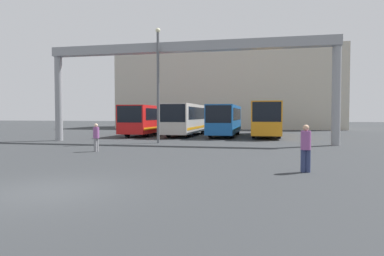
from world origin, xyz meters
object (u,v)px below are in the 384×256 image
at_px(bus_slot_0, 148,118).
at_px(bus_slot_2, 225,119).
at_px(pedestrian_mid_right, 306,147).
at_px(pedestrian_mid_left, 96,137).
at_px(bus_slot_1, 187,118).
at_px(lamp_post, 158,81).
at_px(bus_slot_3, 266,117).

relative_size(bus_slot_0, bus_slot_2, 0.97).
distance_m(pedestrian_mid_right, pedestrian_mid_left, 12.11).
distance_m(bus_slot_0, bus_slot_2, 8.07).
bearing_deg(bus_slot_0, bus_slot_1, 9.05).
xyz_separation_m(bus_slot_0, lamp_post, (4.09, -9.35, 2.92)).
bearing_deg(bus_slot_1, bus_slot_2, -6.58).
height_order(bus_slot_0, pedestrian_mid_right, bus_slot_0).
xyz_separation_m(bus_slot_3, pedestrian_mid_right, (1.36, -21.49, -0.97)).
height_order(bus_slot_3, pedestrian_mid_left, bus_slot_3).
distance_m(bus_slot_0, pedestrian_mid_right, 24.76).
bearing_deg(bus_slot_3, pedestrian_mid_left, -120.34).
distance_m(bus_slot_2, pedestrian_mid_left, 17.01).
bearing_deg(bus_slot_1, pedestrian_mid_right, -66.23).
distance_m(pedestrian_mid_left, lamp_post, 7.71).
bearing_deg(bus_slot_3, lamp_post, -128.49).
height_order(bus_slot_1, lamp_post, lamp_post).
bearing_deg(bus_slot_3, bus_slot_2, -172.28).
height_order(bus_slot_1, bus_slot_3, bus_slot_3).
distance_m(bus_slot_2, pedestrian_mid_right, 21.64).
distance_m(bus_slot_1, bus_slot_3, 8.07).
height_order(bus_slot_2, pedestrian_mid_left, bus_slot_2).
xyz_separation_m(bus_slot_1, pedestrian_mid_right, (9.43, -21.41, -0.89)).
relative_size(bus_slot_1, bus_slot_3, 0.99).
bearing_deg(lamp_post, bus_slot_0, 113.61).
bearing_deg(bus_slot_0, pedestrian_mid_right, -57.05).
relative_size(pedestrian_mid_right, lamp_post, 0.21).
bearing_deg(bus_slot_2, bus_slot_1, 173.42).
bearing_deg(pedestrian_mid_right, bus_slot_0, 117.76).
xyz_separation_m(bus_slot_1, bus_slot_2, (4.03, -0.47, -0.07)).
xyz_separation_m(bus_slot_0, bus_slot_1, (4.03, 0.64, 0.08)).
relative_size(bus_slot_0, bus_slot_3, 0.88).
bearing_deg(lamp_post, bus_slot_2, 67.34).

